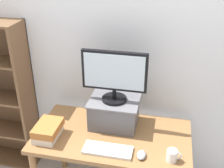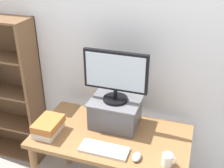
% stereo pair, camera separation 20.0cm
% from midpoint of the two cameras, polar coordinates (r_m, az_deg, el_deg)
% --- Properties ---
extents(back_wall, '(7.00, 0.08, 2.60)m').
position_cam_midpoint_polar(back_wall, '(2.42, 5.81, 7.26)').
color(back_wall, silver).
rests_on(back_wall, ground_plane).
extents(desk, '(1.25, 0.68, 0.73)m').
position_cam_midpoint_polar(desk, '(2.35, 2.38, -11.93)').
color(desk, olive).
rests_on(desk, ground_plane).
extents(bookshelf_unit, '(0.80, 0.28, 1.51)m').
position_cam_midpoint_polar(bookshelf_unit, '(3.04, -19.92, -0.78)').
color(bookshelf_unit, brown).
rests_on(bookshelf_unit, ground_plane).
extents(riser_box, '(0.41, 0.32, 0.24)m').
position_cam_midpoint_polar(riser_box, '(2.34, 3.14, -5.70)').
color(riser_box, '#515156').
rests_on(riser_box, desk).
extents(computer_monitor, '(0.51, 0.20, 0.42)m').
position_cam_midpoint_polar(computer_monitor, '(2.17, 3.36, 1.85)').
color(computer_monitor, black).
rests_on(computer_monitor, riser_box).
extents(keyboard, '(0.37, 0.14, 0.02)m').
position_cam_midpoint_polar(keyboard, '(2.13, 1.12, -13.26)').
color(keyboard, silver).
rests_on(keyboard, desk).
extents(computer_mouse, '(0.06, 0.10, 0.04)m').
position_cam_midpoint_polar(computer_mouse, '(2.08, 7.88, -14.54)').
color(computer_mouse, '#99999E').
rests_on(computer_mouse, desk).
extents(book_stack, '(0.19, 0.25, 0.13)m').
position_cam_midpoint_polar(book_stack, '(2.31, -10.39, -8.55)').
color(book_stack, silver).
rests_on(book_stack, desk).
extents(coffee_mug, '(0.11, 0.08, 0.09)m').
position_cam_midpoint_polar(coffee_mug, '(2.06, 14.09, -14.82)').
color(coffee_mug, white).
rests_on(coffee_mug, desk).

